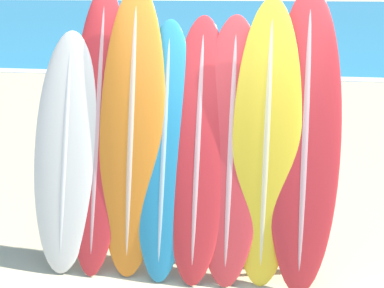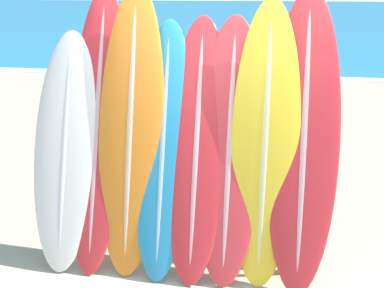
{
  "view_description": "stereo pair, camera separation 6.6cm",
  "coord_description": "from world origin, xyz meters",
  "px_view_note": "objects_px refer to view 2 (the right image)",
  "views": [
    {
      "loc": [
        0.31,
        -3.13,
        2.41
      ],
      "look_at": [
        -0.27,
        1.15,
        0.87
      ],
      "focal_mm": 42.0,
      "sensor_mm": 36.0,
      "label": 1
    },
    {
      "loc": [
        0.38,
        -3.12,
        2.41
      ],
      "look_at": [
        -0.27,
        1.15,
        0.87
      ],
      "focal_mm": 42.0,
      "sensor_mm": 36.0,
      "label": 2
    }
  ],
  "objects_px": {
    "surfboard_slot_7": "(303,140)",
    "person_near_water": "(316,48)",
    "surfboard_slot_4": "(197,149)",
    "surfboard_slot_5": "(229,151)",
    "surfboard_slot_0": "(66,151)",
    "person_mid_beach": "(238,58)",
    "surfboard_slot_3": "(163,150)",
    "surfboard_slot_6": "(265,144)",
    "surfboard_slot_2": "(131,131)",
    "surfboard_rack": "(179,217)",
    "surfboard_slot_1": "(97,129)"
  },
  "relations": [
    {
      "from": "surfboard_slot_7",
      "to": "surfboard_slot_0",
      "type": "bearing_deg",
      "value": -178.03
    },
    {
      "from": "surfboard_slot_2",
      "to": "surfboard_slot_7",
      "type": "height_order",
      "value": "surfboard_slot_2"
    },
    {
      "from": "surfboard_slot_0",
      "to": "person_mid_beach",
      "type": "xyz_separation_m",
      "value": [
        1.16,
        6.59,
        -0.15
      ]
    },
    {
      "from": "surfboard_slot_2",
      "to": "person_mid_beach",
      "type": "bearing_deg",
      "value": 85.01
    },
    {
      "from": "surfboard_slot_1",
      "to": "surfboard_slot_3",
      "type": "relative_size",
      "value": 1.13
    },
    {
      "from": "surfboard_slot_4",
      "to": "surfboard_slot_7",
      "type": "height_order",
      "value": "surfboard_slot_7"
    },
    {
      "from": "surfboard_slot_2",
      "to": "surfboard_slot_6",
      "type": "distance_m",
      "value": 1.15
    },
    {
      "from": "surfboard_slot_3",
      "to": "surfboard_slot_0",
      "type": "bearing_deg",
      "value": -178.5
    },
    {
      "from": "surfboard_rack",
      "to": "surfboard_slot_6",
      "type": "xyz_separation_m",
      "value": [
        0.72,
        0.06,
        0.7
      ]
    },
    {
      "from": "surfboard_slot_2",
      "to": "surfboard_slot_3",
      "type": "distance_m",
      "value": 0.32
    },
    {
      "from": "surfboard_slot_7",
      "to": "surfboard_slot_3",
      "type": "bearing_deg",
      "value": -177.68
    },
    {
      "from": "surfboard_slot_1",
      "to": "surfboard_slot_7",
      "type": "bearing_deg",
      "value": -0.5
    },
    {
      "from": "surfboard_slot_0",
      "to": "surfboard_slot_5",
      "type": "bearing_deg",
      "value": 1.33
    },
    {
      "from": "surfboard_rack",
      "to": "surfboard_slot_0",
      "type": "xyz_separation_m",
      "value": [
        -1.01,
        0.03,
        0.56
      ]
    },
    {
      "from": "surfboard_slot_5",
      "to": "person_mid_beach",
      "type": "bearing_deg",
      "value": 92.46
    },
    {
      "from": "surfboard_slot_3",
      "to": "person_near_water",
      "type": "xyz_separation_m",
      "value": [
        2.12,
        7.87,
        -0.13
      ]
    },
    {
      "from": "person_near_water",
      "to": "person_mid_beach",
      "type": "xyz_separation_m",
      "value": [
        -1.84,
        -1.3,
        -0.08
      ]
    },
    {
      "from": "surfboard_slot_1",
      "to": "surfboard_slot_7",
      "type": "distance_m",
      "value": 1.77
    },
    {
      "from": "surfboard_slot_3",
      "to": "surfboard_rack",
      "type": "bearing_deg",
      "value": -21.98
    },
    {
      "from": "surfboard_slot_6",
      "to": "surfboard_slot_7",
      "type": "xyz_separation_m",
      "value": [
        0.31,
        0.04,
        0.04
      ]
    },
    {
      "from": "person_mid_beach",
      "to": "surfboard_slot_1",
      "type": "bearing_deg",
      "value": -37.16
    },
    {
      "from": "surfboard_slot_5",
      "to": "surfboard_slot_0",
      "type": "bearing_deg",
      "value": -178.67
    },
    {
      "from": "surfboard_slot_0",
      "to": "surfboard_slot_7",
      "type": "height_order",
      "value": "surfboard_slot_7"
    },
    {
      "from": "surfboard_slot_0",
      "to": "person_near_water",
      "type": "height_order",
      "value": "surfboard_slot_0"
    },
    {
      "from": "surfboard_slot_2",
      "to": "surfboard_slot_7",
      "type": "relative_size",
      "value": 1.01
    },
    {
      "from": "surfboard_slot_0",
      "to": "surfboard_slot_2",
      "type": "height_order",
      "value": "surfboard_slot_2"
    },
    {
      "from": "surfboard_slot_3",
      "to": "surfboard_slot_6",
      "type": "distance_m",
      "value": 0.86
    },
    {
      "from": "surfboard_slot_2",
      "to": "surfboard_slot_5",
      "type": "height_order",
      "value": "surfboard_slot_2"
    },
    {
      "from": "surfboard_rack",
      "to": "surfboard_slot_3",
      "type": "height_order",
      "value": "surfboard_slot_3"
    },
    {
      "from": "surfboard_slot_5",
      "to": "surfboard_slot_6",
      "type": "relative_size",
      "value": 0.94
    },
    {
      "from": "person_near_water",
      "to": "surfboard_slot_3",
      "type": "bearing_deg",
      "value": 46.94
    },
    {
      "from": "person_mid_beach",
      "to": "surfboard_slot_5",
      "type": "bearing_deg",
      "value": -26.95
    },
    {
      "from": "surfboard_slot_6",
      "to": "surfboard_slot_0",
      "type": "bearing_deg",
      "value": -179.02
    },
    {
      "from": "surfboard_slot_1",
      "to": "surfboard_slot_3",
      "type": "height_order",
      "value": "surfboard_slot_1"
    },
    {
      "from": "surfboard_slot_4",
      "to": "person_near_water",
      "type": "relative_size",
      "value": 1.26
    },
    {
      "from": "surfboard_slot_5",
      "to": "surfboard_rack",
      "type": "bearing_deg",
      "value": -171.25
    },
    {
      "from": "surfboard_slot_6",
      "to": "person_mid_beach",
      "type": "height_order",
      "value": "surfboard_slot_6"
    },
    {
      "from": "surfboard_slot_0",
      "to": "surfboard_slot_6",
      "type": "xyz_separation_m",
      "value": [
        1.73,
        0.03,
        0.14
      ]
    },
    {
      "from": "surfboard_slot_6",
      "to": "person_mid_beach",
      "type": "relative_size",
      "value": 1.46
    },
    {
      "from": "surfboard_slot_0",
      "to": "surfboard_slot_7",
      "type": "distance_m",
      "value": 2.05
    },
    {
      "from": "person_mid_beach",
      "to": "surfboard_slot_2",
      "type": "bearing_deg",
      "value": -34.4
    },
    {
      "from": "surfboard_slot_3",
      "to": "surfboard_slot_4",
      "type": "relative_size",
      "value": 0.98
    },
    {
      "from": "surfboard_slot_0",
      "to": "surfboard_slot_3",
      "type": "xyz_separation_m",
      "value": [
        0.88,
        0.02,
        0.05
      ]
    },
    {
      "from": "surfboard_slot_5",
      "to": "surfboard_slot_6",
      "type": "xyz_separation_m",
      "value": [
        0.29,
        -0.0,
        0.07
      ]
    },
    {
      "from": "surfboard_slot_0",
      "to": "surfboard_slot_5",
      "type": "height_order",
      "value": "surfboard_slot_5"
    },
    {
      "from": "surfboard_rack",
      "to": "surfboard_slot_2",
      "type": "xyz_separation_m",
      "value": [
        -0.42,
        0.09,
        0.75
      ]
    },
    {
      "from": "surfboard_slot_7",
      "to": "person_near_water",
      "type": "relative_size",
      "value": 1.39
    },
    {
      "from": "surfboard_slot_1",
      "to": "person_near_water",
      "type": "distance_m",
      "value": 8.27
    },
    {
      "from": "surfboard_slot_5",
      "to": "surfboard_slot_7",
      "type": "bearing_deg",
      "value": 3.49
    },
    {
      "from": "surfboard_slot_7",
      "to": "surfboard_slot_1",
      "type": "bearing_deg",
      "value": 179.5
    }
  ]
}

